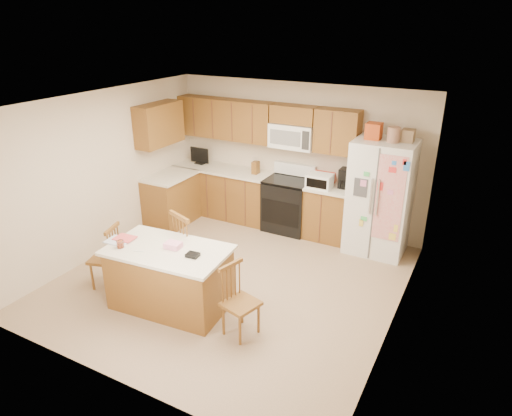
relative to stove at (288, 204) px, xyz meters
The scene contains 9 objects.
ground 1.99m from the stove, 90.00° to the right, with size 4.50×4.50×0.00m, color #867057.
room_shell 2.16m from the stove, 90.00° to the right, with size 4.60×4.60×2.52m.
cabinetry 1.09m from the stove, behind, with size 3.36×1.56×2.15m.
stove is the anchor object (origin of this frame).
refrigerator 1.63m from the stove, ahead, with size 0.90×0.79×2.04m.
island 2.86m from the stove, 97.34° to the right, with size 1.63×1.00×0.92m.
windsor_chair_left 3.19m from the stove, 116.64° to the right, with size 0.47×0.48×0.91m.
windsor_chair_back 2.28m from the stove, 101.50° to the right, with size 0.59×0.58×1.08m.
windsor_chair_right 2.99m from the stove, 76.56° to the right, with size 0.45×0.47×0.89m.
Camera 1 is at (2.95, -4.80, 3.48)m, focal length 32.00 mm.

